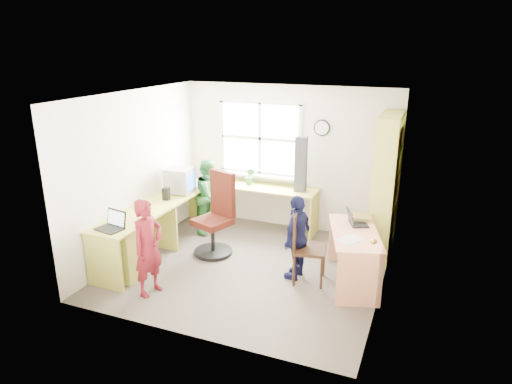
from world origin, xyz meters
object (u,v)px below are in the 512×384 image
cd_tower (301,164)px  person_navy (297,237)px  laptop_right (355,221)px  swivel_chair (217,219)px  bookshelf (386,190)px  right_desk (354,246)px  crt_monitor (180,180)px  potted_plant (250,176)px  laptop_left (112,224)px  person_green (210,196)px  wooden_chair (304,244)px  l_desk (157,232)px  person_red (148,248)px

cd_tower → person_navy: bearing=-79.4°
laptop_right → cd_tower: bearing=22.6°
swivel_chair → cd_tower: 1.61m
bookshelf → person_navy: 1.58m
right_desk → crt_monitor: crt_monitor is taller
right_desk → potted_plant: bearing=130.0°
bookshelf → swivel_chair: 2.51m
potted_plant → laptop_left: bearing=-110.8°
person_green → person_navy: size_ratio=1.06×
right_desk → wooden_chair: (-0.61, -0.19, -0.00)m
swivel_chair → laptop_left: 1.56m
l_desk → swivel_chair: 0.88m
bookshelf → cd_tower: bookshelf is taller
person_green → laptop_right: bearing=-105.3°
person_red → person_navy: person_red is taller
laptop_right → cd_tower: cd_tower is taller
laptop_left → potted_plant: bearing=80.1°
laptop_right → potted_plant: 2.21m
l_desk → laptop_right: (2.67, 0.68, 0.31)m
wooden_chair → laptop_left: 2.50m
person_red → person_green: (-0.22, 2.08, -0.01)m
potted_plant → person_red: 2.54m
laptop_left → potted_plant: size_ratio=1.30×
swivel_chair → wooden_chair: swivel_chair is taller
cd_tower → person_green: 1.59m
crt_monitor → person_red: 1.83m
swivel_chair → laptop_right: (2.02, 0.10, 0.24)m
swivel_chair → cd_tower: bearing=70.0°
laptop_left → cd_tower: (1.80, 2.40, 0.39)m
crt_monitor → swivel_chair: bearing=-27.0°
l_desk → person_red: size_ratio=2.37×
laptop_right → person_green: bearing=52.8°
swivel_chair → person_navy: swivel_chair is taller
laptop_right → person_red: 2.71m
crt_monitor → potted_plant: bearing=37.8°
crt_monitor → person_red: bearing=-76.7°
swivel_chair → wooden_chair: (1.45, -0.35, -0.01)m
person_green → wooden_chair: bearing=-120.4°
crt_monitor → right_desk: bearing=-14.4°
bookshelf → person_green: (-2.77, -0.19, -0.38)m
wooden_chair → bookshelf: bearing=46.6°
l_desk → potted_plant: potted_plant is taller
laptop_right → person_red: size_ratio=0.30×
person_red → laptop_left: bearing=91.6°
swivel_chair → wooden_chair: 1.50m
swivel_chair → laptop_right: bearing=23.0°
crt_monitor → cd_tower: cd_tower is taller
l_desk → crt_monitor: crt_monitor is taller
l_desk → person_green: (0.18, 1.28, 0.16)m
bookshelf → cd_tower: bearing=170.2°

